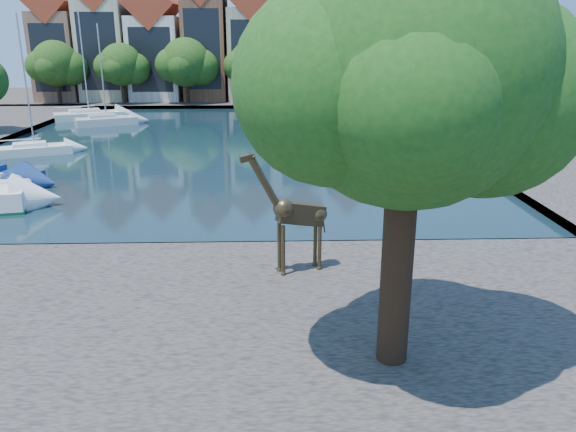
{
  "coord_description": "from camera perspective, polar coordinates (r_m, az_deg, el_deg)",
  "views": [
    {
      "loc": [
        4.35,
        -21.89,
        8.63
      ],
      "look_at": [
        4.99,
        -1.99,
        2.22
      ],
      "focal_mm": 35.0,
      "sensor_mm": 36.0,
      "label": 1
    }
  ],
  "objects": [
    {
      "name": "ground",
      "position": [
        23.93,
        -12.22,
        -3.72
      ],
      "size": [
        160.0,
        160.0,
        0.0
      ],
      "primitive_type": "plane",
      "color": "#38332B",
      "rests_on": "ground"
    },
    {
      "name": "water_basin",
      "position": [
        46.89,
        -7.2,
        7.14
      ],
      "size": [
        38.0,
        50.0,
        0.08
      ],
      "primitive_type": "cube",
      "color": "black",
      "rests_on": "ground"
    },
    {
      "name": "near_quay",
      "position": [
        17.63,
        -16.21,
        -11.31
      ],
      "size": [
        50.0,
        14.0,
        0.5
      ],
      "primitive_type": "cube",
      "color": "#534C48",
      "rests_on": "ground"
    },
    {
      "name": "far_quay",
      "position": [
        78.46,
        -5.12,
        11.63
      ],
      "size": [
        60.0,
        16.0,
        0.5
      ],
      "primitive_type": "cube",
      "color": "#534C48",
      "rests_on": "ground"
    },
    {
      "name": "right_quay",
      "position": [
        51.02,
        22.23,
        7.07
      ],
      "size": [
        14.0,
        52.0,
        0.5
      ],
      "primitive_type": "cube",
      "color": "#534C48",
      "rests_on": "ground"
    },
    {
      "name": "plane_tree",
      "position": [
        13.33,
        12.69,
        13.3
      ],
      "size": [
        8.32,
        6.4,
        10.62
      ],
      "color": "#332114",
      "rests_on": "near_quay"
    },
    {
      "name": "townhouse_west_end",
      "position": [
        82.55,
        -22.06,
        15.71
      ],
      "size": [
        5.44,
        9.18,
        14.93
      ],
      "color": "#895F4B",
      "rests_on": "far_quay"
    },
    {
      "name": "townhouse_west_mid",
      "position": [
        80.76,
        -17.97,
        16.73
      ],
      "size": [
        5.94,
        9.18,
        16.79
      ],
      "color": "beige",
      "rests_on": "far_quay"
    },
    {
      "name": "townhouse_west_inner",
      "position": [
        79.3,
        -13.19,
        16.46
      ],
      "size": [
        6.43,
        9.18,
        15.15
      ],
      "color": "white",
      "rests_on": "far_quay"
    },
    {
      "name": "townhouse_center",
      "position": [
        78.33,
        -8.36,
        17.46
      ],
      "size": [
        5.44,
        9.18,
        16.93
      ],
      "color": "brown",
      "rests_on": "far_quay"
    },
    {
      "name": "townhouse_east_inner",
      "position": [
        77.92,
        -3.75,
        17.14
      ],
      "size": [
        5.94,
        9.18,
        15.79
      ],
      "color": "tan",
      "rests_on": "far_quay"
    },
    {
      "name": "townhouse_east_mid",
      "position": [
        78.0,
        1.26,
        17.44
      ],
      "size": [
        6.43,
        9.18,
        16.65
      ],
      "color": "beige",
      "rests_on": "far_quay"
    },
    {
      "name": "townhouse_east_end",
      "position": [
        78.62,
        6.19,
        16.63
      ],
      "size": [
        5.44,
        9.18,
        14.43
      ],
      "color": "brown",
      "rests_on": "far_quay"
    },
    {
      "name": "far_tree_far_west",
      "position": [
        77.08,
        -22.46,
        13.98
      ],
      "size": [
        7.28,
        5.6,
        7.68
      ],
      "color": "#332114",
      "rests_on": "far_quay"
    },
    {
      "name": "far_tree_west",
      "position": [
        74.74,
        -16.52,
        14.4
      ],
      "size": [
        6.76,
        5.2,
        7.36
      ],
      "color": "#332114",
      "rests_on": "far_quay"
    },
    {
      "name": "far_tree_mid_west",
      "position": [
        73.19,
        -10.24,
        14.95
      ],
      "size": [
        7.8,
        6.0,
        8.0
      ],
      "color": "#332114",
      "rests_on": "far_quay"
    },
    {
      "name": "far_tree_mid_east",
      "position": [
        72.51,
        -3.76,
        15.03
      ],
      "size": [
        7.02,
        5.4,
        7.52
      ],
      "color": "#332114",
      "rests_on": "far_quay"
    },
    {
      "name": "far_tree_east",
      "position": [
        72.7,
        2.79,
        15.14
      ],
      "size": [
        7.54,
        5.8,
        7.84
      ],
      "color": "#332114",
      "rests_on": "far_quay"
    },
    {
      "name": "far_tree_far_east",
      "position": [
        73.77,
        9.2,
        14.85
      ],
      "size": [
        6.76,
        5.2,
        7.36
      ],
      "color": "#332114",
      "rests_on": "far_quay"
    },
    {
      "name": "giraffe_statue",
      "position": [
        19.69,
        0.67,
        0.26
      ],
      "size": [
        3.02,
        1.34,
        4.44
      ],
      "color": "#3D311E",
      "rests_on": "near_quay"
    },
    {
      "name": "sailboat_left_c",
      "position": [
        46.6,
        -24.33,
        6.34
      ],
      "size": [
        5.53,
        3.68,
        10.11
      ],
      "color": "white",
      "rests_on": "water_basin"
    },
    {
      "name": "sailboat_left_d",
      "position": [
        59.74,
        -17.96,
        9.33
      ],
      "size": [
        6.19,
        4.26,
        9.69
      ],
      "color": "silver",
      "rests_on": "water_basin"
    },
    {
      "name": "sailboat_left_e",
      "position": [
        64.6,
        -19.56,
        9.76
      ],
      "size": [
        7.43,
        5.07,
        11.0
      ],
      "color": "white",
      "rests_on": "water_basin"
    },
    {
      "name": "sailboat_right_a",
      "position": [
        34.27,
        12.67,
        3.8
      ],
      "size": [
        5.12,
        2.3,
        9.94
      ],
      "color": "silver",
      "rests_on": "water_basin"
    },
    {
      "name": "sailboat_right_b",
      "position": [
        41.66,
        10.3,
        6.44
      ],
      "size": [
        6.18,
        4.29,
        10.94
      ],
      "color": "navy",
      "rests_on": "water_basin"
    },
    {
      "name": "sailboat_right_c",
      "position": [
        49.03,
        10.83,
        8.08
      ],
      "size": [
        5.05,
        2.95,
        8.63
      ],
      "color": "silver",
      "rests_on": "water_basin"
    },
    {
      "name": "sailboat_right_d",
      "position": [
        59.1,
        8.68,
        9.93
      ],
      "size": [
        6.24,
        2.75,
        10.74
      ],
      "color": "silver",
      "rests_on": "water_basin"
    }
  ]
}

